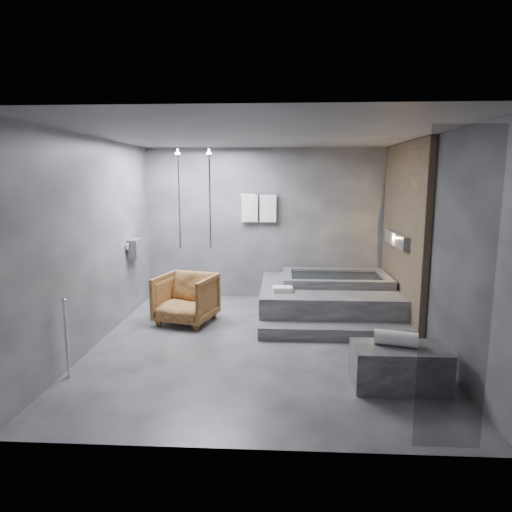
{
  "coord_description": "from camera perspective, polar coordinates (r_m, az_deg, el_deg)",
  "views": [
    {
      "loc": [
        0.27,
        -6.0,
        2.26
      ],
      "look_at": [
        -0.08,
        0.3,
        1.17
      ],
      "focal_mm": 32.0,
      "sensor_mm": 36.0,
      "label": 1
    }
  ],
  "objects": [
    {
      "name": "room",
      "position": [
        6.26,
        4.36,
        4.91
      ],
      "size": [
        5.0,
        5.04,
        2.82
      ],
      "color": "#323235",
      "rests_on": "ground"
    },
    {
      "name": "tub_deck",
      "position": [
        7.75,
        8.91,
        -5.37
      ],
      "size": [
        2.2,
        2.0,
        0.5
      ],
      "primitive_type": "cube",
      "color": "#38383A",
      "rests_on": "ground"
    },
    {
      "name": "tub_step",
      "position": [
        6.68,
        9.87,
        -9.33
      ],
      "size": [
        2.2,
        0.36,
        0.18
      ],
      "primitive_type": "cube",
      "color": "#38383A",
      "rests_on": "ground"
    },
    {
      "name": "concrete_bench",
      "position": [
        5.34,
        17.47,
        -13.05
      ],
      "size": [
        1.01,
        0.56,
        0.45
      ],
      "primitive_type": "cube",
      "rotation": [
        0.0,
        0.0,
        0.0
      ],
      "color": "#333336",
      "rests_on": "ground"
    },
    {
      "name": "driftwood_chair",
      "position": [
        7.27,
        -8.74,
        -5.26
      ],
      "size": [
        1.02,
        1.04,
        0.77
      ],
      "primitive_type": "imported",
      "rotation": [
        0.0,
        0.0,
        -0.27
      ],
      "color": "#492A12",
      "rests_on": "ground"
    },
    {
      "name": "rolled_towel",
      "position": [
        5.26,
        17.09,
        -9.81
      ],
      "size": [
        0.48,
        0.28,
        0.16
      ],
      "primitive_type": "cylinder",
      "rotation": [
        0.0,
        1.57,
        -0.28
      ],
      "color": "white",
      "rests_on": "concrete_bench"
    },
    {
      "name": "deck_towel",
      "position": [
        7.14,
        3.34,
        -4.17
      ],
      "size": [
        0.32,
        0.24,
        0.08
      ],
      "primitive_type": "cube",
      "rotation": [
        0.0,
        0.0,
        0.06
      ],
      "color": "silver",
      "rests_on": "tub_deck"
    }
  ]
}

